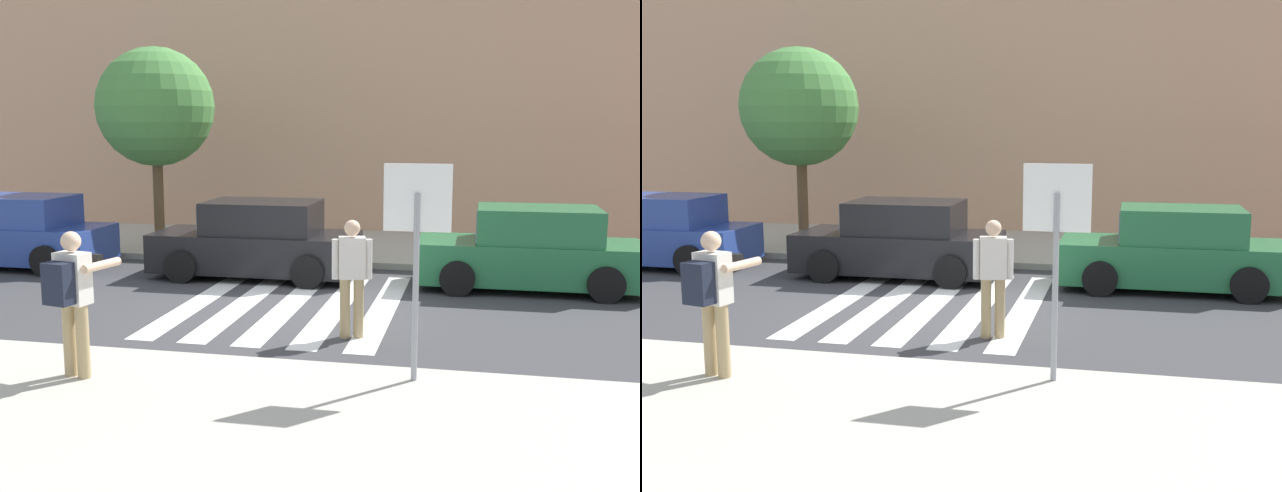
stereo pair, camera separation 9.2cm
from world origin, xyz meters
TOP-DOWN VIEW (x-y plane):
  - ground_plane at (0.00, 0.00)m, footprint 120.00×120.00m
  - sidewalk_near at (0.00, -6.20)m, footprint 60.00×6.00m
  - sidewalk_far at (0.00, 6.00)m, footprint 60.00×4.80m
  - building_facade_far at (0.00, 10.40)m, footprint 56.00×4.00m
  - crosswalk_stripe_0 at (-1.60, 0.20)m, footprint 0.44×5.20m
  - crosswalk_stripe_1 at (-0.80, 0.20)m, footprint 0.44×5.20m
  - crosswalk_stripe_2 at (0.00, 0.20)m, footprint 0.44×5.20m
  - crosswalk_stripe_3 at (0.80, 0.20)m, footprint 0.44×5.20m
  - crosswalk_stripe_4 at (1.60, 0.20)m, footprint 0.44×5.20m
  - stop_sign at (2.46, -3.63)m, footprint 0.76×0.08m
  - photographer_with_backpack at (-1.42, -4.38)m, footprint 0.69×0.92m
  - pedestrian_crossing at (1.37, -1.60)m, footprint 0.57×0.32m
  - parked_car_blue at (-6.70, 2.30)m, footprint 4.10×1.92m
  - parked_car_black at (-1.22, 2.30)m, footprint 4.10×1.92m
  - parked_car_green at (4.09, 2.30)m, footprint 4.10×1.92m
  - street_tree_west at (-4.29, 4.39)m, footprint 2.73×2.73m

SIDE VIEW (x-z plane):
  - ground_plane at x=0.00m, z-range 0.00..0.00m
  - crosswalk_stripe_0 at x=-1.60m, z-range 0.00..0.01m
  - crosswalk_stripe_1 at x=-0.80m, z-range 0.00..0.01m
  - crosswalk_stripe_2 at x=0.00m, z-range 0.00..0.01m
  - crosswalk_stripe_3 at x=0.80m, z-range 0.00..0.01m
  - crosswalk_stripe_4 at x=1.60m, z-range 0.00..0.01m
  - sidewalk_near at x=0.00m, z-range 0.00..0.14m
  - sidewalk_far at x=0.00m, z-range 0.00..0.14m
  - parked_car_blue at x=-6.70m, z-range -0.05..1.50m
  - parked_car_black at x=-1.22m, z-range -0.05..1.50m
  - parked_car_green at x=4.09m, z-range -0.05..1.50m
  - pedestrian_crossing at x=1.37m, z-range 0.11..1.84m
  - photographer_with_backpack at x=-1.42m, z-range 0.31..2.03m
  - stop_sign at x=2.46m, z-range 0.71..3.21m
  - street_tree_west at x=-4.29m, z-range 1.10..5.79m
  - building_facade_far at x=0.00m, z-range 0.00..7.96m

